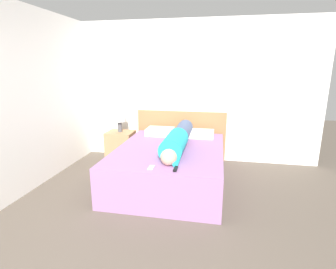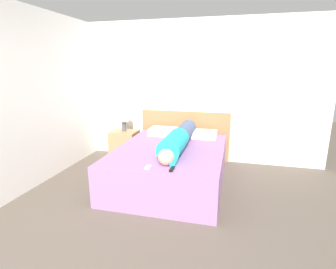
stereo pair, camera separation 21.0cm
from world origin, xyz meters
The scene contains 11 objects.
wall_back centered at (0.00, 3.32, 1.30)m, with size 5.06×0.06×2.60m.
wall_left centered at (-1.96, 1.65, 1.30)m, with size 0.06×4.49×2.60m.
bed centered at (0.01, 2.11, 0.28)m, with size 1.59×2.06×0.56m.
headboard centered at (0.01, 3.25, 0.47)m, with size 1.71×0.04×0.94m.
nightstand centered at (-1.10, 2.90, 0.29)m, with size 0.49×0.43×0.57m.
table_lamp centered at (-1.10, 2.90, 0.82)m, with size 0.23×0.23×0.34m.
person_lying centered at (0.13, 2.13, 0.70)m, with size 0.31×1.74×0.31m.
pillow_near_headboard centered at (-0.32, 2.87, 0.62)m, with size 0.48×0.37×0.12m.
pillow_second centered at (0.41, 2.87, 0.62)m, with size 0.46×0.37×0.11m.
tv_remote centered at (0.24, 1.26, 0.57)m, with size 0.04×0.15×0.02m.
cell_phone centered at (-0.06, 1.26, 0.57)m, with size 0.06×0.13×0.01m.
Camera 2 is at (0.92, -1.59, 1.75)m, focal length 28.00 mm.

